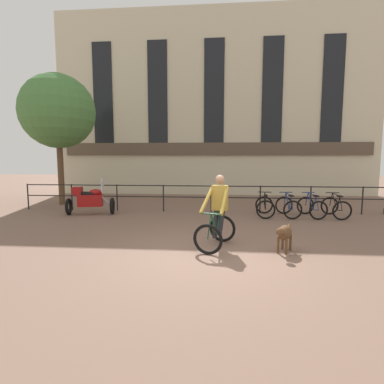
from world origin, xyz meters
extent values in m
plane|color=#7A5B4C|center=(0.00, 0.00, 0.00)|extent=(60.00, 60.00, 0.00)
cylinder|color=black|center=(-7.50, 5.20, 0.53)|extent=(0.05, 0.05, 1.05)
cylinder|color=black|center=(-5.62, 5.20, 0.53)|extent=(0.05, 0.05, 1.05)
cylinder|color=black|center=(-3.75, 5.20, 0.53)|extent=(0.05, 0.05, 1.05)
cylinder|color=black|center=(-1.88, 5.20, 0.53)|extent=(0.05, 0.05, 1.05)
cylinder|color=black|center=(0.00, 5.20, 0.53)|extent=(0.05, 0.05, 1.05)
cylinder|color=black|center=(1.88, 5.20, 0.53)|extent=(0.05, 0.05, 1.05)
cylinder|color=black|center=(3.75, 5.20, 0.53)|extent=(0.05, 0.05, 1.05)
cylinder|color=black|center=(5.62, 5.20, 0.53)|extent=(0.05, 0.05, 1.05)
cylinder|color=black|center=(0.00, 5.20, 1.02)|extent=(15.00, 0.04, 0.04)
cylinder|color=black|center=(0.00, 5.20, 0.58)|extent=(15.00, 0.04, 0.04)
cube|color=beige|center=(0.00, 11.00, 5.14)|extent=(18.00, 0.60, 10.28)
cube|color=brown|center=(0.00, 10.64, 2.60)|extent=(17.10, 0.12, 0.70)
cube|color=black|center=(-6.30, 10.67, 5.66)|extent=(1.10, 0.06, 5.76)
cube|color=black|center=(-3.15, 10.67, 5.66)|extent=(1.10, 0.06, 5.76)
cube|color=black|center=(0.00, 10.67, 5.66)|extent=(1.10, 0.06, 5.76)
cube|color=black|center=(3.15, 10.67, 5.66)|extent=(1.10, 0.06, 5.76)
cube|color=black|center=(6.30, 10.67, 5.66)|extent=(1.10, 0.06, 5.76)
torus|color=black|center=(0.04, 0.03, 0.34)|extent=(0.67, 0.27, 0.68)
torus|color=black|center=(0.38, 1.08, 0.34)|extent=(0.67, 0.27, 0.68)
cylinder|color=#194C2D|center=(0.17, 0.44, 0.58)|extent=(0.18, 0.48, 0.60)
cylinder|color=#194C2D|center=(0.27, 0.75, 0.54)|extent=(0.10, 0.23, 0.52)
cylinder|color=#194C2D|center=(0.20, 0.53, 0.83)|extent=(0.23, 0.64, 0.10)
cylinder|color=#194C2D|center=(0.31, 0.87, 0.31)|extent=(0.16, 0.43, 0.08)
cylinder|color=#194C2D|center=(0.34, 0.96, 0.57)|extent=(0.10, 0.26, 0.47)
cylinder|color=#194C2D|center=(0.07, 0.12, 0.60)|extent=(0.10, 0.22, 0.54)
cylinder|color=#194C2D|center=(0.10, 0.22, 0.87)|extent=(0.47, 0.18, 0.03)
cube|color=black|center=(0.30, 0.85, 0.82)|extent=(0.19, 0.27, 0.05)
cube|color=#AD8933|center=(0.30, 0.85, 1.15)|extent=(0.41, 0.32, 0.60)
sphere|color=#A87A5B|center=(0.30, 0.85, 1.59)|extent=(0.22, 0.22, 0.22)
cylinder|color=#AD8933|center=(0.00, 0.60, 1.14)|extent=(0.35, 0.69, 0.60)
cylinder|color=#AD8933|center=(0.40, 0.47, 1.14)|extent=(0.23, 0.71, 0.60)
cylinder|color=black|center=(0.21, 0.77, 0.52)|extent=(0.17, 0.32, 0.69)
cylinder|color=black|center=(0.34, 0.73, 0.58)|extent=(0.22, 0.32, 0.58)
ellipsoid|color=brown|center=(1.76, 0.36, 0.45)|extent=(0.49, 0.58, 0.33)
cylinder|color=brown|center=(1.66, 0.19, 0.47)|extent=(0.24, 0.24, 0.18)
sphere|color=brown|center=(1.59, 0.06, 0.54)|extent=(0.17, 0.17, 0.17)
cone|color=brown|center=(1.55, -0.01, 0.52)|extent=(0.13, 0.14, 0.09)
cylinder|color=brown|center=(1.90, 0.63, 0.51)|extent=(0.14, 0.18, 0.12)
cylinder|color=brown|center=(1.60, 0.27, 0.19)|extent=(0.06, 0.06, 0.38)
cylinder|color=brown|center=(1.76, 0.18, 0.19)|extent=(0.06, 0.06, 0.38)
cylinder|color=brown|center=(1.75, 0.55, 0.19)|extent=(0.06, 0.06, 0.38)
cylinder|color=brown|center=(1.91, 0.46, 0.19)|extent=(0.06, 0.06, 0.38)
torus|color=black|center=(-3.69, 4.48, 0.31)|extent=(0.24, 0.63, 0.62)
torus|color=black|center=(-5.24, 4.18, 0.31)|extent=(0.24, 0.63, 0.62)
cube|color=maroon|center=(-4.47, 4.33, 0.53)|extent=(0.93, 0.56, 0.44)
ellipsoid|color=maroon|center=(-4.28, 4.36, 0.83)|extent=(0.53, 0.41, 0.24)
cube|color=black|center=(-4.58, 4.31, 0.80)|extent=(0.61, 0.40, 0.10)
cylinder|color=#B2B2B7|center=(-3.89, 4.44, 0.49)|extent=(0.44, 0.14, 0.41)
cube|color=silver|center=(-4.02, 4.41, 1.10)|extent=(0.11, 0.44, 0.50)
cube|color=maroon|center=(-4.92, 4.24, 0.89)|extent=(0.38, 0.41, 0.28)
torus|color=black|center=(2.01, 5.07, 0.33)|extent=(0.66, 0.12, 0.66)
torus|color=black|center=(1.91, 4.03, 0.33)|extent=(0.66, 0.12, 0.66)
cylinder|color=black|center=(1.97, 4.66, 0.56)|extent=(0.08, 0.47, 0.58)
cylinder|color=black|center=(1.94, 4.35, 0.53)|extent=(0.05, 0.22, 0.51)
cylinder|color=black|center=(1.96, 4.57, 0.81)|extent=(0.09, 0.63, 0.10)
cylinder|color=black|center=(1.93, 4.24, 0.31)|extent=(0.07, 0.42, 0.07)
cylinder|color=black|center=(1.92, 4.14, 0.55)|extent=(0.05, 0.25, 0.46)
cylinder|color=black|center=(2.00, 4.98, 0.59)|extent=(0.05, 0.21, 0.52)
cylinder|color=black|center=(1.99, 4.88, 0.84)|extent=(0.48, 0.08, 0.03)
cube|color=black|center=(1.93, 4.26, 0.80)|extent=(0.14, 0.25, 0.05)
torus|color=black|center=(2.75, 5.07, 0.33)|extent=(0.66, 0.10, 0.66)
torus|color=black|center=(2.82, 4.03, 0.33)|extent=(0.66, 0.10, 0.66)
cylinder|color=navy|center=(2.77, 4.67, 0.56)|extent=(0.06, 0.47, 0.58)
cylinder|color=navy|center=(2.80, 4.35, 0.53)|extent=(0.05, 0.22, 0.51)
cylinder|color=navy|center=(2.78, 4.57, 0.81)|extent=(0.07, 0.63, 0.10)
cylinder|color=navy|center=(2.80, 4.24, 0.31)|extent=(0.05, 0.42, 0.07)
cylinder|color=navy|center=(2.81, 4.14, 0.55)|extent=(0.04, 0.25, 0.46)
cylinder|color=navy|center=(2.75, 4.98, 0.59)|extent=(0.04, 0.21, 0.52)
cylinder|color=navy|center=(2.76, 4.89, 0.84)|extent=(0.48, 0.06, 0.03)
cube|color=black|center=(2.80, 4.26, 0.80)|extent=(0.14, 0.25, 0.05)
torus|color=black|center=(3.53, 5.07, 0.33)|extent=(0.66, 0.15, 0.66)
torus|color=black|center=(3.68, 4.03, 0.33)|extent=(0.66, 0.15, 0.66)
cylinder|color=navy|center=(3.59, 4.66, 0.56)|extent=(0.10, 0.47, 0.58)
cylinder|color=navy|center=(3.63, 4.35, 0.53)|extent=(0.06, 0.22, 0.51)
cylinder|color=navy|center=(3.60, 4.57, 0.81)|extent=(0.12, 0.63, 0.10)
cylinder|color=navy|center=(3.65, 4.24, 0.31)|extent=(0.08, 0.42, 0.07)
cylinder|color=navy|center=(3.66, 4.14, 0.55)|extent=(0.06, 0.25, 0.46)
cylinder|color=navy|center=(3.55, 4.98, 0.59)|extent=(0.05, 0.21, 0.52)
cylinder|color=navy|center=(3.56, 4.88, 0.84)|extent=(0.48, 0.09, 0.03)
cube|color=black|center=(3.65, 4.26, 0.80)|extent=(0.15, 0.25, 0.05)
torus|color=black|center=(4.41, 5.07, 0.33)|extent=(0.66, 0.08, 0.66)
torus|color=black|center=(4.45, 4.03, 0.33)|extent=(0.66, 0.08, 0.66)
cylinder|color=black|center=(4.42, 4.67, 0.56)|extent=(0.05, 0.47, 0.58)
cylinder|color=black|center=(4.43, 4.35, 0.53)|extent=(0.04, 0.22, 0.51)
cylinder|color=black|center=(4.43, 4.57, 0.81)|extent=(0.05, 0.63, 0.10)
cylinder|color=black|center=(4.44, 4.24, 0.31)|extent=(0.04, 0.42, 0.07)
cylinder|color=black|center=(4.44, 4.14, 0.55)|extent=(0.03, 0.25, 0.46)
cylinder|color=black|center=(4.41, 4.98, 0.59)|extent=(0.03, 0.21, 0.52)
cylinder|color=black|center=(4.42, 4.89, 0.84)|extent=(0.48, 0.04, 0.03)
cube|color=black|center=(4.44, 4.26, 0.80)|extent=(0.13, 0.24, 0.05)
cylinder|color=brown|center=(-6.80, 6.58, 1.63)|extent=(0.26, 0.26, 3.25)
sphere|color=#477A3D|center=(-6.80, 6.58, 4.14)|extent=(3.23, 3.23, 3.23)
camera|label=1|loc=(0.25, -6.33, 2.11)|focal=28.00mm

